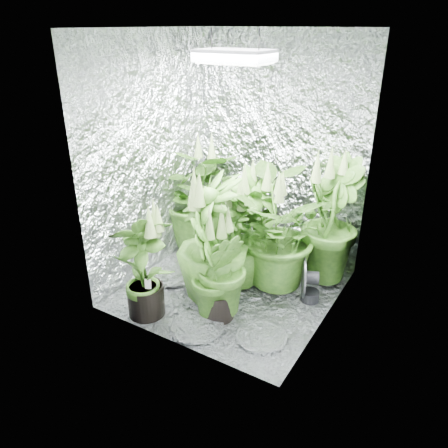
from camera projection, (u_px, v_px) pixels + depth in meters
The scene contains 14 objects.
ground at pixel (232, 288), 3.67m from camera, with size 1.60×1.60×0.00m, color silver.
walls at pixel (233, 175), 3.25m from camera, with size 1.62×1.62×2.00m.
ceiling at pixel (235, 28), 2.83m from camera, with size 1.60×1.60×0.01m, color silver.
grow_lamp at pixel (235, 56), 2.90m from camera, with size 0.50×0.30×0.22m.
plant_a at pixel (202, 196), 4.13m from camera, with size 1.03×1.03×1.12m.
plant_b at pixel (255, 224), 3.75m from camera, with size 0.63×0.63×1.03m.
plant_c at pixel (329, 221), 3.62m from camera, with size 0.77×0.77×1.15m.
plant_d at pixel (238, 240), 3.57m from camera, with size 0.57×0.57×0.91m.
plant_e at pixel (274, 233), 3.51m from camera, with size 0.92×0.92×1.03m.
plant_f at pixel (143, 267), 3.18m from camera, with size 0.61×0.61×0.92m.
plant_g at pixel (217, 270), 3.15m from camera, with size 0.53×0.53×0.90m.
plant_h at pixel (213, 242), 3.33m from camera, with size 0.80×0.80×1.11m.
circulation_fan at pixel (307, 283), 3.44m from camera, with size 0.21×0.30×0.37m.
plant_label at pixel (148, 284), 3.18m from camera, with size 0.05×0.01×0.08m, color white.
Camera 1 is at (1.55, -2.69, 2.03)m, focal length 35.00 mm.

